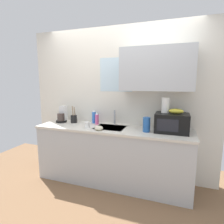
{
  "coord_description": "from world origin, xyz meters",
  "views": [
    {
      "loc": [
        0.92,
        -2.63,
        1.61
      ],
      "look_at": [
        0.0,
        0.0,
        1.15
      ],
      "focal_mm": 29.44,
      "sensor_mm": 36.0,
      "label": 1
    }
  ],
  "objects_px": {
    "coffee_maker": "(62,116)",
    "dish_soap_bottle_pink": "(97,119)",
    "paper_towel_roll": "(165,105)",
    "utensil_crock": "(74,119)",
    "banana_bunch": "(176,111)",
    "cereal_canister": "(147,125)",
    "small_bowl": "(99,128)",
    "microwave": "(172,123)",
    "dish_soap_bottle_blue": "(94,117)",
    "mug_white": "(87,125)"
  },
  "relations": [
    {
      "from": "cereal_canister",
      "to": "mug_white",
      "type": "bearing_deg",
      "value": -174.29
    },
    {
      "from": "cereal_canister",
      "to": "utensil_crock",
      "type": "xyz_separation_m",
      "value": [
        -1.29,
        0.17,
        -0.03
      ]
    },
    {
      "from": "utensil_crock",
      "to": "paper_towel_roll",
      "type": "bearing_deg",
      "value": -0.74
    },
    {
      "from": "coffee_maker",
      "to": "microwave",
      "type": "bearing_deg",
      "value": -1.84
    },
    {
      "from": "utensil_crock",
      "to": "cereal_canister",
      "type": "bearing_deg",
      "value": -7.47
    },
    {
      "from": "paper_towel_roll",
      "to": "dish_soap_bottle_pink",
      "type": "height_order",
      "value": "paper_towel_roll"
    },
    {
      "from": "microwave",
      "to": "paper_towel_roll",
      "type": "relative_size",
      "value": 2.09
    },
    {
      "from": "dish_soap_bottle_blue",
      "to": "mug_white",
      "type": "distance_m",
      "value": 0.37
    },
    {
      "from": "paper_towel_roll",
      "to": "small_bowl",
      "type": "xyz_separation_m",
      "value": [
        -0.92,
        -0.3,
        -0.35
      ]
    },
    {
      "from": "coffee_maker",
      "to": "utensil_crock",
      "type": "distance_m",
      "value": 0.23
    },
    {
      "from": "paper_towel_roll",
      "to": "cereal_canister",
      "type": "relative_size",
      "value": 1.05
    },
    {
      "from": "coffee_maker",
      "to": "mug_white",
      "type": "relative_size",
      "value": 2.95
    },
    {
      "from": "dish_soap_bottle_pink",
      "to": "small_bowl",
      "type": "height_order",
      "value": "dish_soap_bottle_pink"
    },
    {
      "from": "coffee_maker",
      "to": "utensil_crock",
      "type": "height_order",
      "value": "utensil_crock"
    },
    {
      "from": "cereal_canister",
      "to": "small_bowl",
      "type": "xyz_separation_m",
      "value": [
        -0.68,
        -0.15,
        -0.07
      ]
    },
    {
      "from": "mug_white",
      "to": "paper_towel_roll",
      "type": "bearing_deg",
      "value": 11.89
    },
    {
      "from": "microwave",
      "to": "dish_soap_bottle_blue",
      "type": "bearing_deg",
      "value": 172.55
    },
    {
      "from": "microwave",
      "to": "coffee_maker",
      "type": "relative_size",
      "value": 1.64
    },
    {
      "from": "paper_towel_roll",
      "to": "coffee_maker",
      "type": "relative_size",
      "value": 0.79
    },
    {
      "from": "coffee_maker",
      "to": "cereal_canister",
      "type": "bearing_deg",
      "value": -5.93
    },
    {
      "from": "banana_bunch",
      "to": "small_bowl",
      "type": "bearing_deg",
      "value": -166.85
    },
    {
      "from": "dish_soap_bottle_pink",
      "to": "dish_soap_bottle_blue",
      "type": "bearing_deg",
      "value": 139.37
    },
    {
      "from": "paper_towel_roll",
      "to": "utensil_crock",
      "type": "height_order",
      "value": "paper_towel_roll"
    },
    {
      "from": "coffee_maker",
      "to": "dish_soap_bottle_pink",
      "type": "xyz_separation_m",
      "value": [
        0.66,
        0.03,
        -0.01
      ]
    },
    {
      "from": "cereal_canister",
      "to": "banana_bunch",
      "type": "bearing_deg",
      "value": 14.38
    },
    {
      "from": "paper_towel_roll",
      "to": "cereal_canister",
      "type": "bearing_deg",
      "value": -147.99
    },
    {
      "from": "paper_towel_roll",
      "to": "coffee_maker",
      "type": "xyz_separation_m",
      "value": [
        -1.76,
        0.01,
        -0.28
      ]
    },
    {
      "from": "dish_soap_bottle_pink",
      "to": "utensil_crock",
      "type": "xyz_separation_m",
      "value": [
        -0.43,
        -0.02,
        -0.02
      ]
    },
    {
      "from": "banana_bunch",
      "to": "utensil_crock",
      "type": "height_order",
      "value": "banana_bunch"
    },
    {
      "from": "cereal_canister",
      "to": "utensil_crock",
      "type": "relative_size",
      "value": 0.71
    },
    {
      "from": "banana_bunch",
      "to": "cereal_canister",
      "type": "relative_size",
      "value": 0.95
    },
    {
      "from": "dish_soap_bottle_pink",
      "to": "small_bowl",
      "type": "bearing_deg",
      "value": -62.13
    },
    {
      "from": "dish_soap_bottle_pink",
      "to": "dish_soap_bottle_blue",
      "type": "relative_size",
      "value": 0.89
    },
    {
      "from": "utensil_crock",
      "to": "microwave",
      "type": "bearing_deg",
      "value": -2.5
    },
    {
      "from": "dish_soap_bottle_blue",
      "to": "cereal_canister",
      "type": "height_order",
      "value": "dish_soap_bottle_blue"
    },
    {
      "from": "microwave",
      "to": "cereal_canister",
      "type": "distance_m",
      "value": 0.35
    },
    {
      "from": "paper_towel_roll",
      "to": "coffee_maker",
      "type": "height_order",
      "value": "paper_towel_roll"
    },
    {
      "from": "banana_bunch",
      "to": "dish_soap_bottle_pink",
      "type": "xyz_separation_m",
      "value": [
        -1.25,
        0.09,
        -0.21
      ]
    },
    {
      "from": "dish_soap_bottle_pink",
      "to": "small_bowl",
      "type": "distance_m",
      "value": 0.39
    },
    {
      "from": "mug_white",
      "to": "dish_soap_bottle_pink",
      "type": "bearing_deg",
      "value": 81.88
    },
    {
      "from": "coffee_maker",
      "to": "dish_soap_bottle_blue",
      "type": "height_order",
      "value": "coffee_maker"
    },
    {
      "from": "dish_soap_bottle_pink",
      "to": "small_bowl",
      "type": "xyz_separation_m",
      "value": [
        0.18,
        -0.34,
        -0.06
      ]
    },
    {
      "from": "coffee_maker",
      "to": "cereal_canister",
      "type": "distance_m",
      "value": 1.53
    },
    {
      "from": "banana_bunch",
      "to": "utensil_crock",
      "type": "distance_m",
      "value": 1.7
    },
    {
      "from": "cereal_canister",
      "to": "small_bowl",
      "type": "bearing_deg",
      "value": -167.56
    },
    {
      "from": "dish_soap_bottle_pink",
      "to": "banana_bunch",
      "type": "bearing_deg",
      "value": -4.14
    },
    {
      "from": "banana_bunch",
      "to": "paper_towel_roll",
      "type": "xyz_separation_m",
      "value": [
        -0.15,
        0.05,
        0.08
      ]
    },
    {
      "from": "dish_soap_bottle_blue",
      "to": "banana_bunch",
      "type": "bearing_deg",
      "value": -7.11
    },
    {
      "from": "dish_soap_bottle_blue",
      "to": "cereal_canister",
      "type": "distance_m",
      "value": 0.99
    },
    {
      "from": "microwave",
      "to": "cereal_canister",
      "type": "relative_size",
      "value": 2.19
    }
  ]
}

